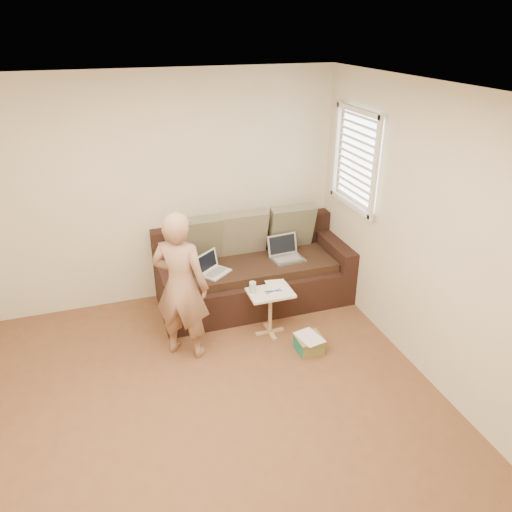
% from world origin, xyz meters
% --- Properties ---
extents(floor, '(4.50, 4.50, 0.00)m').
position_xyz_m(floor, '(0.00, 0.00, 0.00)').
color(floor, brown).
rests_on(floor, ground).
extents(ceiling, '(4.50, 4.50, 0.00)m').
position_xyz_m(ceiling, '(0.00, 0.00, 2.60)').
color(ceiling, white).
rests_on(ceiling, wall_back).
extents(wall_back, '(4.00, 0.00, 4.00)m').
position_xyz_m(wall_back, '(0.00, 2.25, 1.30)').
color(wall_back, beige).
rests_on(wall_back, ground).
extents(wall_right, '(0.00, 4.50, 4.50)m').
position_xyz_m(wall_right, '(2.00, 0.00, 1.30)').
color(wall_right, beige).
rests_on(wall_right, ground).
extents(window_blinds, '(0.12, 0.88, 1.08)m').
position_xyz_m(window_blinds, '(1.95, 1.50, 1.70)').
color(window_blinds, white).
rests_on(window_blinds, wall_right).
extents(sofa, '(2.20, 0.95, 0.85)m').
position_xyz_m(sofa, '(0.90, 1.77, 0.42)').
color(sofa, black).
rests_on(sofa, ground).
extents(pillow_left, '(0.55, 0.29, 0.57)m').
position_xyz_m(pillow_left, '(0.30, 2.01, 0.79)').
color(pillow_left, '#50523D').
rests_on(pillow_left, sofa).
extents(pillow_mid, '(0.55, 0.27, 0.57)m').
position_xyz_m(pillow_mid, '(0.85, 2.01, 0.79)').
color(pillow_mid, '#636046').
rests_on(pillow_mid, sofa).
extents(pillow_right, '(0.55, 0.28, 0.57)m').
position_xyz_m(pillow_right, '(1.45, 2.01, 0.79)').
color(pillow_right, '#50523D').
rests_on(pillow_right, sofa).
extents(laptop_silver, '(0.39, 0.29, 0.25)m').
position_xyz_m(laptop_silver, '(1.29, 1.69, 0.52)').
color(laptop_silver, '#B7BABC').
rests_on(laptop_silver, sofa).
extents(laptop_white, '(0.38, 0.37, 0.23)m').
position_xyz_m(laptop_white, '(0.41, 1.63, 0.52)').
color(laptop_white, white).
rests_on(laptop_white, sofa).
extents(person, '(0.67, 0.62, 1.52)m').
position_xyz_m(person, '(-0.07, 1.05, 0.76)').
color(person, '#996953').
rests_on(person, ground).
extents(side_table, '(0.46, 0.32, 0.50)m').
position_xyz_m(side_table, '(0.85, 1.09, 0.25)').
color(side_table, silver).
rests_on(side_table, ground).
extents(drinking_glass, '(0.07, 0.07, 0.12)m').
position_xyz_m(drinking_glass, '(0.68, 1.13, 0.56)').
color(drinking_glass, silver).
rests_on(drinking_glass, side_table).
extents(scissors, '(0.19, 0.11, 0.02)m').
position_xyz_m(scissors, '(0.88, 1.08, 0.51)').
color(scissors, silver).
rests_on(scissors, side_table).
extents(paper_on_table, '(0.25, 0.33, 0.00)m').
position_xyz_m(paper_on_table, '(0.96, 1.17, 0.51)').
color(paper_on_table, white).
rests_on(paper_on_table, side_table).
extents(striped_box, '(0.26, 0.26, 0.17)m').
position_xyz_m(striped_box, '(1.12, 0.67, 0.08)').
color(striped_box, orange).
rests_on(striped_box, ground).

